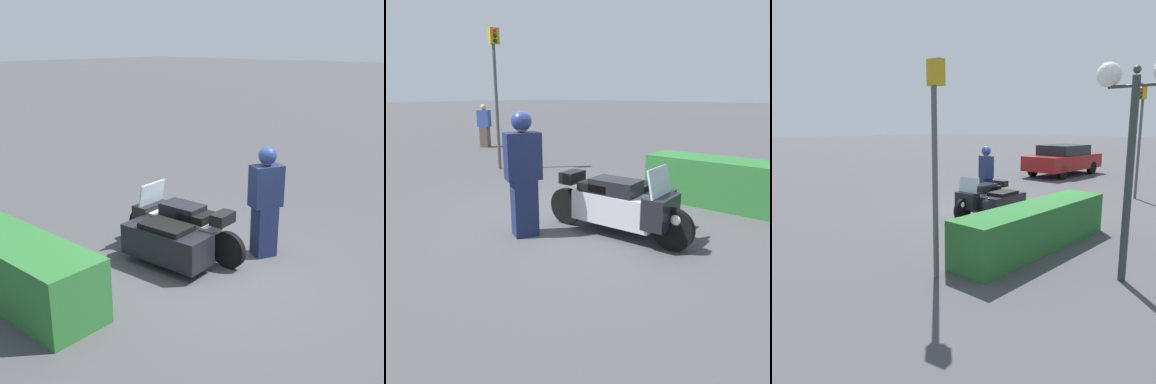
{
  "view_description": "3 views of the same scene",
  "coord_description": "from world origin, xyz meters",
  "views": [
    {
      "loc": [
        -4.31,
        5.55,
        3.47
      ],
      "look_at": [
        0.68,
        -0.26,
        1.07
      ],
      "focal_mm": 45.0,
      "sensor_mm": 36.0,
      "label": 1
    },
    {
      "loc": [
        3.73,
        -4.58,
        2.12
      ],
      "look_at": [
        0.31,
        -0.44,
        0.68
      ],
      "focal_mm": 35.0,
      "sensor_mm": 36.0,
      "label": 2
    },
    {
      "loc": [
        8.61,
        6.57,
        2.48
      ],
      "look_at": [
        1.55,
        -0.1,
        0.76
      ],
      "focal_mm": 35.0,
      "sensor_mm": 36.0,
      "label": 3
    }
  ],
  "objects": [
    {
      "name": "hedge_bush_curbside",
      "position": [
        2.17,
        2.54,
        0.45
      ],
      "size": [
        4.35,
        0.89,
        0.9
      ],
      "primitive_type": "cube",
      "color": "#28662D",
      "rests_on": "ground"
    },
    {
      "name": "traffic_light_far",
      "position": [
        -4.71,
        2.13,
        2.44
      ],
      "size": [
        0.22,
        0.29,
        3.75
      ],
      "rotation": [
        0.0,
        0.0,
        -0.24
      ],
      "color": "#4C4C4C",
      "rests_on": "ground"
    },
    {
      "name": "police_motorcycle",
      "position": [
        0.77,
        0.2,
        0.46
      ],
      "size": [
        2.45,
        1.16,
        1.14
      ],
      "rotation": [
        0.0,
        0.0,
        0.06
      ],
      "color": "black",
      "rests_on": "ground"
    },
    {
      "name": "ground_plane",
      "position": [
        0.0,
        0.0,
        0.0
      ],
      "size": [
        160.0,
        160.0,
        0.0
      ],
      "primitive_type": "plane",
      "color": "#424244"
    },
    {
      "name": "officer_rider",
      "position": [
        -0.34,
        -0.93,
        0.99
      ],
      "size": [
        0.51,
        0.59,
        1.87
      ],
      "rotation": [
        0.0,
        0.0,
        -0.47
      ],
      "color": "#192347",
      "rests_on": "ground"
    },
    {
      "name": "pedestrian_bystander",
      "position": [
        -8.65,
        4.58,
        0.84
      ],
      "size": [
        0.55,
        0.46,
        1.67
      ],
      "rotation": [
        0.0,
        0.0,
        -1.13
      ],
      "color": "brown",
      "rests_on": "ground"
    }
  ]
}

